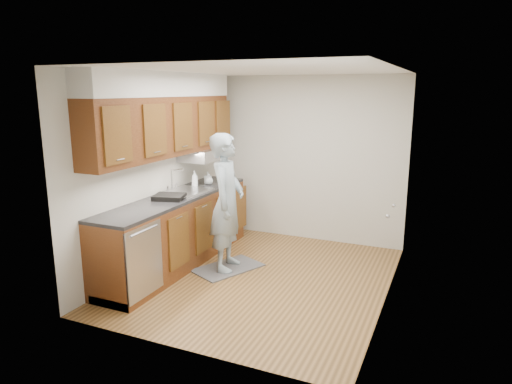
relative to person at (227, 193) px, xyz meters
The scene contains 14 objects.
floor 1.14m from the person, 12.44° to the right, with size 3.50×3.50×0.00m, color olive.
ceiling 1.58m from the person, 12.44° to the right, with size 3.50×3.50×0.00m, color white.
wall_left 1.01m from the person, behind, with size 0.02×3.50×2.50m, color beige.
wall_right 2.04m from the person, ahead, with size 0.02×3.50×2.50m, color beige.
wall_back 1.73m from the person, 72.33° to the left, with size 3.00×0.02×2.50m, color beige.
counter 0.86m from the person, behind, with size 0.64×2.80×1.30m.
upper_cabinets 1.24m from the person, behind, with size 0.47×2.80×1.21m.
closet_door 2.02m from the person, ahead, with size 0.02×1.22×2.05m, color white.
floor_mat 1.00m from the person, ahead, with size 0.51×0.87×0.02m, color slate.
person is the anchor object (origin of this frame).
soap_bottle_a 0.85m from the person, 149.10° to the left, with size 0.09×0.09×0.24m, color white.
soap_bottle_b 1.01m from the person, 133.16° to the left, with size 0.08×0.08×0.17m, color white.
soap_bottle_c 0.96m from the person, 132.99° to the left, with size 0.12×0.12×0.15m, color white.
dish_rack 0.73m from the person, 154.47° to the right, with size 0.37×0.31×0.06m, color black.
Camera 1 is at (2.07, -4.87, 2.29)m, focal length 32.00 mm.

